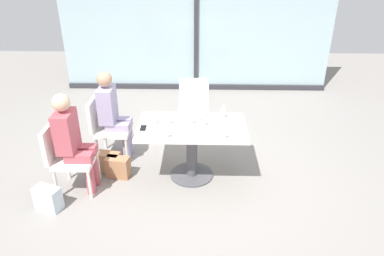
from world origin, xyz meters
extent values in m
plane|color=gray|center=(0.00, 0.00, 0.00)|extent=(12.00, 12.00, 0.00)
cube|color=#9EB7BC|center=(0.00, 3.20, 1.35)|extent=(5.33, 0.03, 2.70)
cube|color=#2D2D33|center=(0.00, 3.17, 1.35)|extent=(0.08, 0.06, 2.70)
cube|color=#2D2D33|center=(0.00, 3.17, 0.05)|extent=(5.33, 0.10, 0.10)
cube|color=silver|center=(0.00, 0.00, 0.71)|extent=(1.34, 0.80, 0.04)
cylinder|color=#4C4C51|center=(0.00, 0.00, 0.35)|extent=(0.14, 0.14, 0.69)
cylinder|color=#4C4C51|center=(0.00, 0.00, 0.01)|extent=(0.56, 0.56, 0.02)
cube|color=silver|center=(-1.10, 0.46, 0.42)|extent=(0.46, 0.46, 0.06)
cube|color=silver|center=(-1.35, 0.46, 0.66)|extent=(0.05, 0.46, 0.42)
cylinder|color=silver|center=(-0.90, 0.26, 0.20)|extent=(0.04, 0.04, 0.39)
cylinder|color=silver|center=(-0.90, 0.66, 0.20)|extent=(0.04, 0.04, 0.39)
cylinder|color=silver|center=(-1.30, 0.26, 0.20)|extent=(0.04, 0.04, 0.39)
cylinder|color=silver|center=(-1.30, 0.66, 0.20)|extent=(0.04, 0.04, 0.39)
cube|color=silver|center=(-1.39, -0.31, 0.42)|extent=(0.46, 0.46, 0.06)
cube|color=silver|center=(-1.64, -0.31, 0.66)|extent=(0.05, 0.46, 0.42)
cylinder|color=silver|center=(-1.19, -0.51, 0.20)|extent=(0.04, 0.04, 0.39)
cylinder|color=silver|center=(-1.19, -0.11, 0.20)|extent=(0.04, 0.04, 0.39)
cylinder|color=silver|center=(-1.59, -0.51, 0.20)|extent=(0.04, 0.04, 0.39)
cylinder|color=silver|center=(-1.59, -0.11, 0.20)|extent=(0.04, 0.04, 0.39)
cube|color=silver|center=(0.00, 1.08, 0.42)|extent=(0.46, 0.46, 0.06)
cube|color=silver|center=(0.00, 1.33, 0.66)|extent=(0.46, 0.05, 0.42)
cylinder|color=silver|center=(-0.20, 0.88, 0.20)|extent=(0.04, 0.04, 0.39)
cylinder|color=silver|center=(0.20, 0.88, 0.20)|extent=(0.04, 0.04, 0.39)
cylinder|color=silver|center=(-0.20, 1.28, 0.20)|extent=(0.04, 0.04, 0.39)
cylinder|color=silver|center=(0.20, 1.28, 0.20)|extent=(0.04, 0.04, 0.39)
cylinder|color=#9E93B7|center=(-0.92, 0.37, 0.23)|extent=(0.11, 0.11, 0.45)
cube|color=#9E93B7|center=(-1.02, 0.37, 0.51)|extent=(0.32, 0.13, 0.11)
cylinder|color=#9E93B7|center=(-0.92, 0.55, 0.23)|extent=(0.11, 0.11, 0.45)
cube|color=#9E93B7|center=(-1.02, 0.55, 0.51)|extent=(0.32, 0.13, 0.11)
cube|color=#9E93B7|center=(-1.15, 0.46, 0.80)|extent=(0.20, 0.34, 0.48)
sphere|color=tan|center=(-1.15, 0.46, 1.16)|extent=(0.20, 0.20, 0.20)
cylinder|color=#B24C56|center=(-1.21, -0.40, 0.23)|extent=(0.11, 0.11, 0.45)
cube|color=#B24C56|center=(-1.31, -0.40, 0.51)|extent=(0.32, 0.13, 0.11)
cylinder|color=#B24C56|center=(-1.21, -0.22, 0.23)|extent=(0.11, 0.11, 0.45)
cube|color=#B24C56|center=(-1.31, -0.22, 0.51)|extent=(0.32, 0.13, 0.11)
cube|color=#B24C56|center=(-1.44, -0.31, 0.80)|extent=(0.20, 0.34, 0.48)
sphere|color=#D8AD8C|center=(-1.44, -0.31, 1.16)|extent=(0.20, 0.20, 0.20)
cylinder|color=silver|center=(0.38, -0.32, 0.73)|extent=(0.06, 0.06, 0.00)
cylinder|color=silver|center=(0.38, -0.32, 0.78)|extent=(0.01, 0.01, 0.08)
cone|color=silver|center=(0.38, -0.32, 0.87)|extent=(0.07, 0.07, 0.09)
cylinder|color=silver|center=(0.00, 0.04, 0.73)|extent=(0.06, 0.06, 0.00)
cylinder|color=silver|center=(0.00, 0.04, 0.78)|extent=(0.01, 0.01, 0.08)
cone|color=silver|center=(0.00, 0.04, 0.87)|extent=(0.07, 0.07, 0.09)
cylinder|color=silver|center=(-0.28, -0.32, 0.73)|extent=(0.06, 0.06, 0.00)
cylinder|color=silver|center=(-0.28, -0.32, 0.78)|extent=(0.01, 0.01, 0.08)
cone|color=silver|center=(-0.28, -0.32, 0.87)|extent=(0.07, 0.07, 0.09)
cylinder|color=silver|center=(0.40, 0.24, 0.73)|extent=(0.06, 0.06, 0.00)
cylinder|color=silver|center=(0.40, 0.24, 0.78)|extent=(0.01, 0.01, 0.08)
cone|color=silver|center=(0.40, 0.24, 0.87)|extent=(0.07, 0.07, 0.09)
cylinder|color=silver|center=(0.09, 0.14, 0.73)|extent=(0.06, 0.06, 0.00)
cylinder|color=silver|center=(0.09, 0.14, 0.78)|extent=(0.01, 0.01, 0.08)
cone|color=silver|center=(0.09, 0.14, 0.87)|extent=(0.07, 0.07, 0.09)
cylinder|color=silver|center=(0.15, 0.01, 0.73)|extent=(0.06, 0.06, 0.00)
cylinder|color=silver|center=(0.15, 0.01, 0.78)|extent=(0.01, 0.01, 0.08)
cone|color=silver|center=(0.15, 0.01, 0.87)|extent=(0.07, 0.07, 0.09)
cylinder|color=silver|center=(-0.29, 0.03, 0.73)|extent=(0.06, 0.06, 0.00)
cylinder|color=silver|center=(-0.29, 0.03, 0.78)|extent=(0.01, 0.01, 0.08)
cone|color=silver|center=(-0.29, 0.03, 0.87)|extent=(0.07, 0.07, 0.09)
cylinder|color=white|center=(-0.47, 0.05, 0.78)|extent=(0.08, 0.08, 0.09)
cube|color=black|center=(-0.59, -0.08, 0.73)|extent=(0.07, 0.14, 0.01)
cube|color=#A3704C|center=(-0.96, -0.05, 0.14)|extent=(0.32, 0.21, 0.28)
cube|color=silver|center=(-1.62, -0.70, 0.14)|extent=(0.34, 0.25, 0.28)
cube|color=#A3704C|center=(-1.10, 0.06, 0.14)|extent=(0.33, 0.22, 0.28)
camera|label=1|loc=(0.10, -3.92, 2.73)|focal=33.56mm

